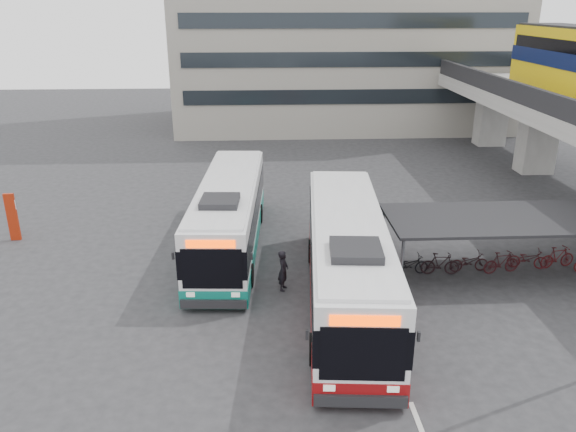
{
  "coord_description": "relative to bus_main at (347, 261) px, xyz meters",
  "views": [
    {
      "loc": [
        -1.76,
        -18.35,
        10.91
      ],
      "look_at": [
        -0.57,
        5.02,
        2.0
      ],
      "focal_mm": 35.0,
      "sensor_mm": 36.0,
      "label": 1
    }
  ],
  "objects": [
    {
      "name": "pedestrian",
      "position": [
        -2.37,
        1.14,
        -0.9
      ],
      "size": [
        0.56,
        0.71,
        1.7
      ],
      "primitive_type": "imported",
      "rotation": [
        0.0,
        0.0,
        1.3
      ],
      "color": "black",
      "rests_on": "ground"
    },
    {
      "name": "ground",
      "position": [
        -1.45,
        -0.76,
        -1.75
      ],
      "size": [
        120.0,
        120.0,
        0.0
      ],
      "primitive_type": "plane",
      "color": "#28282B",
      "rests_on": "ground"
    },
    {
      "name": "bike_shelter",
      "position": [
        7.05,
        2.24,
        -0.39
      ],
      "size": [
        10.0,
        4.0,
        2.54
      ],
      "color": "#595B60",
      "rests_on": "ground"
    },
    {
      "name": "sign_totem_north",
      "position": [
        -15.28,
        6.92,
        -0.51
      ],
      "size": [
        0.52,
        0.17,
        2.39
      ],
      "rotation": [
        0.0,
        0.0,
        0.04
      ],
      "color": "#981F09",
      "rests_on": "ground"
    },
    {
      "name": "bus_main",
      "position": [
        0.0,
        0.0,
        0.0
      ],
      "size": [
        3.78,
        12.9,
        3.76
      ],
      "rotation": [
        0.0,
        0.0,
        -0.08
      ],
      "color": "white",
      "rests_on": "ground"
    },
    {
      "name": "road_markings",
      "position": [
        1.05,
        -3.76,
        -1.74
      ],
      "size": [
        0.15,
        7.6,
        0.01
      ],
      "color": "beige",
      "rests_on": "ground"
    },
    {
      "name": "bus_teal",
      "position": [
        -4.7,
        5.35,
        -0.1
      ],
      "size": [
        3.29,
        12.1,
        3.54
      ],
      "rotation": [
        0.0,
        0.0,
        -0.06
      ],
      "color": "white",
      "rests_on": "ground"
    }
  ]
}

